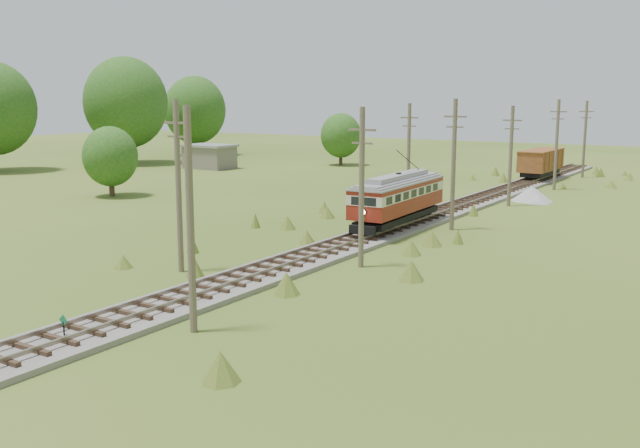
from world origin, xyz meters
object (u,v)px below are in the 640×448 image
Objects in this scene: streetcar at (398,196)px; gravel_pile at (533,194)px; gondola at (541,162)px; switch_marker at (64,326)px.

streetcar is 19.24m from gravel_pile.
gravel_pile is (3.94, 18.75, -1.76)m from streetcar.
streetcar is at bearing -101.86° from gravel_pile.
gravel_pile is at bearing 75.42° from streetcar.
streetcar is 35.09m from gondola.
gondola is at bearing 103.56° from gravel_pile.
gondola reaches higher than switch_marker.
gravel_pile is (3.94, -16.34, -1.48)m from gondola.
gravel_pile is at bearing -76.06° from gondola.
gondola is 2.19× the size of gravel_pile.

